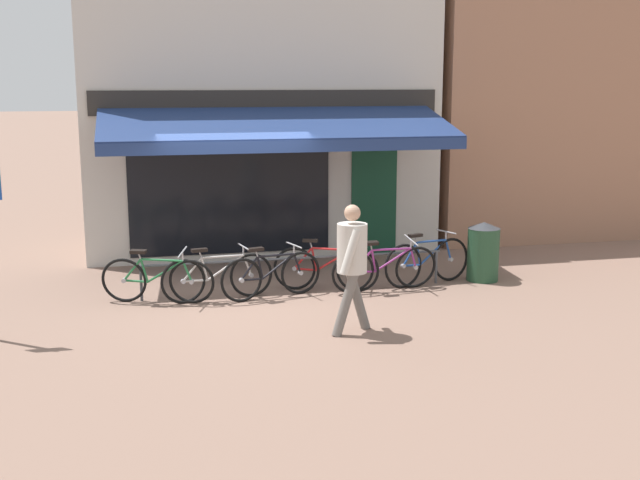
{
  "coord_description": "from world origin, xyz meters",
  "views": [
    {
      "loc": [
        -1.64,
        -11.86,
        3.35
      ],
      "look_at": [
        0.99,
        -0.7,
        1.05
      ],
      "focal_mm": 45.0,
      "sensor_mm": 36.0,
      "label": 1
    }
  ],
  "objects_px": {
    "bicycle_blue": "(427,261)",
    "pedestrian_adult": "(352,256)",
    "bicycle_green": "(157,279)",
    "bicycle_red": "(326,268)",
    "bicycle_purple": "(384,268)",
    "litter_bin": "(483,251)",
    "bicycle_silver": "(217,276)",
    "bicycle_black": "(271,275)"
  },
  "relations": [
    {
      "from": "bicycle_silver",
      "to": "litter_bin",
      "type": "relative_size",
      "value": 1.75
    },
    {
      "from": "bicycle_green",
      "to": "bicycle_purple",
      "type": "height_order",
      "value": "bicycle_purple"
    },
    {
      "from": "bicycle_silver",
      "to": "litter_bin",
      "type": "height_order",
      "value": "litter_bin"
    },
    {
      "from": "bicycle_blue",
      "to": "litter_bin",
      "type": "xyz_separation_m",
      "value": [
        1.02,
        0.04,
        0.11
      ]
    },
    {
      "from": "bicycle_purple",
      "to": "litter_bin",
      "type": "distance_m",
      "value": 1.87
    },
    {
      "from": "bicycle_black",
      "to": "pedestrian_adult",
      "type": "bearing_deg",
      "value": -83.92
    },
    {
      "from": "bicycle_silver",
      "to": "bicycle_black",
      "type": "bearing_deg",
      "value": -13.53
    },
    {
      "from": "bicycle_black",
      "to": "bicycle_silver",
      "type": "bearing_deg",
      "value": 160.15
    },
    {
      "from": "bicycle_red",
      "to": "litter_bin",
      "type": "xyz_separation_m",
      "value": [
        2.75,
        0.04,
        0.13
      ]
    },
    {
      "from": "bicycle_black",
      "to": "bicycle_blue",
      "type": "xyz_separation_m",
      "value": [
        2.67,
        0.25,
        0.02
      ]
    },
    {
      "from": "bicycle_blue",
      "to": "pedestrian_adult",
      "type": "distance_m",
      "value": 2.99
    },
    {
      "from": "bicycle_green",
      "to": "bicycle_silver",
      "type": "bearing_deg",
      "value": 16.49
    },
    {
      "from": "bicycle_green",
      "to": "litter_bin",
      "type": "relative_size",
      "value": 1.7
    },
    {
      "from": "bicycle_purple",
      "to": "bicycle_blue",
      "type": "distance_m",
      "value": 0.87
    },
    {
      "from": "bicycle_green",
      "to": "bicycle_purple",
      "type": "xyz_separation_m",
      "value": [
        3.58,
        -0.1,
        0.0
      ]
    },
    {
      "from": "bicycle_blue",
      "to": "litter_bin",
      "type": "relative_size",
      "value": 1.66
    },
    {
      "from": "bicycle_purple",
      "to": "litter_bin",
      "type": "xyz_separation_m",
      "value": [
        1.84,
        0.3,
        0.12
      ]
    },
    {
      "from": "pedestrian_adult",
      "to": "litter_bin",
      "type": "relative_size",
      "value": 1.75
    },
    {
      "from": "bicycle_green",
      "to": "litter_bin",
      "type": "height_order",
      "value": "litter_bin"
    },
    {
      "from": "bicycle_silver",
      "to": "bicycle_red",
      "type": "distance_m",
      "value": 1.77
    },
    {
      "from": "bicycle_blue",
      "to": "pedestrian_adult",
      "type": "bearing_deg",
      "value": -147.81
    },
    {
      "from": "bicycle_silver",
      "to": "bicycle_blue",
      "type": "relative_size",
      "value": 1.06
    },
    {
      "from": "bicycle_green",
      "to": "bicycle_red",
      "type": "bearing_deg",
      "value": 21.25
    },
    {
      "from": "bicycle_silver",
      "to": "bicycle_red",
      "type": "height_order",
      "value": "bicycle_red"
    },
    {
      "from": "bicycle_purple",
      "to": "litter_bin",
      "type": "bearing_deg",
      "value": 4.4
    },
    {
      "from": "bicycle_green",
      "to": "pedestrian_adult",
      "type": "bearing_deg",
      "value": -21.51
    },
    {
      "from": "bicycle_red",
      "to": "bicycle_black",
      "type": "bearing_deg",
      "value": -143.66
    },
    {
      "from": "bicycle_green",
      "to": "pedestrian_adult",
      "type": "xyz_separation_m",
      "value": [
        2.49,
        -2.04,
        0.68
      ]
    },
    {
      "from": "bicycle_purple",
      "to": "bicycle_blue",
      "type": "xyz_separation_m",
      "value": [
        0.83,
        0.26,
        0.01
      ]
    },
    {
      "from": "bicycle_red",
      "to": "pedestrian_adult",
      "type": "xyz_separation_m",
      "value": [
        -0.18,
        -2.2,
        0.68
      ]
    },
    {
      "from": "bicycle_blue",
      "to": "pedestrian_adult",
      "type": "height_order",
      "value": "pedestrian_adult"
    },
    {
      "from": "bicycle_purple",
      "to": "pedestrian_adult",
      "type": "height_order",
      "value": "pedestrian_adult"
    },
    {
      "from": "pedestrian_adult",
      "to": "bicycle_black",
      "type": "bearing_deg",
      "value": 109.65
    },
    {
      "from": "bicycle_green",
      "to": "bicycle_blue",
      "type": "bearing_deg",
      "value": 19.89
    },
    {
      "from": "bicycle_blue",
      "to": "litter_bin",
      "type": "height_order",
      "value": "litter_bin"
    },
    {
      "from": "bicycle_green",
      "to": "litter_bin",
      "type": "bearing_deg",
      "value": 19.9
    },
    {
      "from": "pedestrian_adult",
      "to": "bicycle_silver",
      "type": "bearing_deg",
      "value": 126.58
    },
    {
      "from": "bicycle_green",
      "to": "bicycle_purple",
      "type": "bearing_deg",
      "value": 16.16
    },
    {
      "from": "bicycle_silver",
      "to": "bicycle_green",
      "type": "bearing_deg",
      "value": 169.9
    },
    {
      "from": "bicycle_black",
      "to": "pedestrian_adult",
      "type": "distance_m",
      "value": 2.2
    },
    {
      "from": "bicycle_green",
      "to": "bicycle_blue",
      "type": "relative_size",
      "value": 1.02
    },
    {
      "from": "litter_bin",
      "to": "bicycle_red",
      "type": "bearing_deg",
      "value": -179.21
    }
  ]
}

